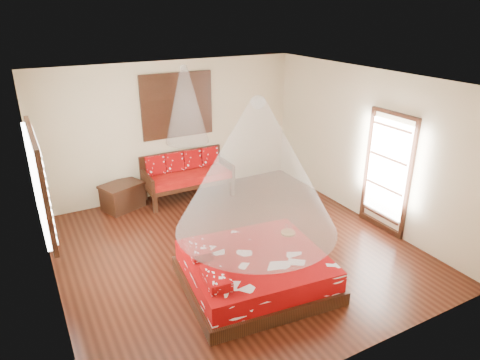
# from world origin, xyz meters

# --- Properties ---
(room) EXTENTS (5.54, 5.54, 2.84)m
(room) POSITION_xyz_m (0.00, 0.00, 1.40)
(room) COLOR black
(room) RESTS_ON ground
(bed) EXTENTS (2.18, 2.01, 0.63)m
(bed) POSITION_xyz_m (-0.22, -1.03, 0.25)
(bed) COLOR black
(bed) RESTS_ON floor
(daybed) EXTENTS (1.82, 0.81, 0.95)m
(daybed) POSITION_xyz_m (0.12, 2.38, 0.52)
(daybed) COLOR black
(daybed) RESTS_ON floor
(storage_chest) EXTENTS (0.92, 0.80, 0.53)m
(storage_chest) POSITION_xyz_m (-1.24, 2.45, 0.27)
(storage_chest) COLOR black
(storage_chest) RESTS_ON floor
(shutter_panel) EXTENTS (1.52, 0.06, 1.32)m
(shutter_panel) POSITION_xyz_m (0.12, 2.72, 1.90)
(shutter_panel) COLOR black
(shutter_panel) RESTS_ON wall_back
(window_left) EXTENTS (0.10, 1.74, 1.34)m
(window_left) POSITION_xyz_m (-2.71, 0.20, 1.70)
(window_left) COLOR black
(window_left) RESTS_ON wall_left
(glazed_door) EXTENTS (0.08, 1.02, 2.16)m
(glazed_door) POSITION_xyz_m (2.72, -0.60, 1.07)
(glazed_door) COLOR black
(glazed_door) RESTS_ON floor
(wine_tray) EXTENTS (0.23, 0.23, 0.19)m
(wine_tray) POSITION_xyz_m (0.57, -0.73, 0.55)
(wine_tray) COLOR brown
(wine_tray) RESTS_ON bed
(mosquito_net_main) EXTENTS (2.21, 2.21, 1.80)m
(mosquito_net_main) POSITION_xyz_m (-0.20, -1.03, 1.85)
(mosquito_net_main) COLOR white
(mosquito_net_main) RESTS_ON ceiling
(mosquito_net_daybed) EXTENTS (0.86, 0.86, 1.50)m
(mosquito_net_daybed) POSITION_xyz_m (0.12, 2.25, 2.00)
(mosquito_net_daybed) COLOR white
(mosquito_net_daybed) RESTS_ON ceiling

